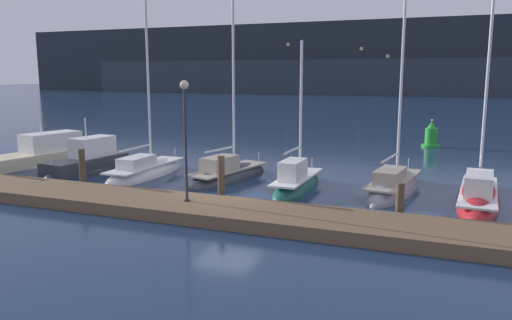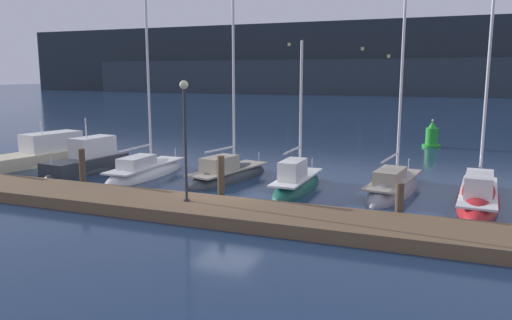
{
  "view_description": "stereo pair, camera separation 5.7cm",
  "coord_description": "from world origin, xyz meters",
  "px_view_note": "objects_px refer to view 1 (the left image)",
  "views": [
    {
      "loc": [
        8.34,
        -17.92,
        5.13
      ],
      "look_at": [
        0.0,
        3.27,
        1.2
      ],
      "focal_mm": 35.0,
      "sensor_mm": 36.0,
      "label": 1
    },
    {
      "loc": [
        8.4,
        -17.9,
        5.13
      ],
      "look_at": [
        0.0,
        3.27,
        1.2
      ],
      "focal_mm": 35.0,
      "sensor_mm": 36.0,
      "label": 2
    }
  ],
  "objects_px": {
    "sailboat_berth_6": "(393,190)",
    "rowboat_adrift": "(60,140)",
    "sailboat_berth_5": "(297,186)",
    "sailboat_berth_3": "(145,174)",
    "sailboat_berth_7": "(478,199)",
    "sailboat_berth_4": "(228,177)",
    "motorboat_berth_1": "(43,158)",
    "dock_lamppost": "(185,122)",
    "channel_buoy": "(431,137)",
    "motorboat_berth_2": "(87,166)"
  },
  "relations": [
    {
      "from": "motorboat_berth_2",
      "to": "dock_lamppost",
      "type": "bearing_deg",
      "value": -29.73
    },
    {
      "from": "motorboat_berth_1",
      "to": "sailboat_berth_5",
      "type": "xyz_separation_m",
      "value": [
        15.67,
        -0.98,
        -0.17
      ]
    },
    {
      "from": "motorboat_berth_1",
      "to": "sailboat_berth_6",
      "type": "distance_m",
      "value": 19.78
    },
    {
      "from": "motorboat_berth_2",
      "to": "sailboat_berth_5",
      "type": "distance_m",
      "value": 11.59
    },
    {
      "from": "sailboat_berth_6",
      "to": "sailboat_berth_5",
      "type": "bearing_deg",
      "value": -164.43
    },
    {
      "from": "sailboat_berth_4",
      "to": "dock_lamppost",
      "type": "distance_m",
      "value": 6.91
    },
    {
      "from": "sailboat_berth_3",
      "to": "sailboat_berth_6",
      "type": "distance_m",
      "value": 12.22
    },
    {
      "from": "sailboat_berth_4",
      "to": "channel_buoy",
      "type": "relative_size",
      "value": 5.03
    },
    {
      "from": "motorboat_berth_2",
      "to": "sailboat_berth_6",
      "type": "bearing_deg",
      "value": 4.42
    },
    {
      "from": "sailboat_berth_4",
      "to": "rowboat_adrift",
      "type": "height_order",
      "value": "sailboat_berth_4"
    },
    {
      "from": "sailboat_berth_7",
      "to": "dock_lamppost",
      "type": "relative_size",
      "value": 2.02
    },
    {
      "from": "motorboat_berth_1",
      "to": "sailboat_berth_6",
      "type": "relative_size",
      "value": 0.84
    },
    {
      "from": "sailboat_berth_5",
      "to": "dock_lamppost",
      "type": "bearing_deg",
      "value": -117.82
    },
    {
      "from": "sailboat_berth_6",
      "to": "rowboat_adrift",
      "type": "xyz_separation_m",
      "value": [
        -26.4,
        8.32,
        -0.09
      ]
    },
    {
      "from": "dock_lamppost",
      "to": "rowboat_adrift",
      "type": "distance_m",
      "value": 24.66
    },
    {
      "from": "sailboat_berth_4",
      "to": "dock_lamppost",
      "type": "bearing_deg",
      "value": -79.84
    },
    {
      "from": "sailboat_berth_4",
      "to": "sailboat_berth_7",
      "type": "height_order",
      "value": "sailboat_berth_4"
    },
    {
      "from": "sailboat_berth_3",
      "to": "motorboat_berth_1",
      "type": "bearing_deg",
      "value": 173.39
    },
    {
      "from": "sailboat_berth_6",
      "to": "rowboat_adrift",
      "type": "bearing_deg",
      "value": 162.51
    },
    {
      "from": "motorboat_berth_2",
      "to": "rowboat_adrift",
      "type": "relative_size",
      "value": 2.21
    },
    {
      "from": "motorboat_berth_2",
      "to": "channel_buoy",
      "type": "height_order",
      "value": "motorboat_berth_2"
    },
    {
      "from": "sailboat_berth_3",
      "to": "sailboat_berth_7",
      "type": "bearing_deg",
      "value": 1.55
    },
    {
      "from": "motorboat_berth_2",
      "to": "sailboat_berth_3",
      "type": "xyz_separation_m",
      "value": [
        3.52,
        0.17,
        -0.19
      ]
    },
    {
      "from": "motorboat_berth_1",
      "to": "dock_lamppost",
      "type": "xyz_separation_m",
      "value": [
        12.96,
        -6.12,
        3.07
      ]
    },
    {
      "from": "rowboat_adrift",
      "to": "dock_lamppost",
      "type": "bearing_deg",
      "value": -36.72
    },
    {
      "from": "sailboat_berth_6",
      "to": "dock_lamppost",
      "type": "distance_m",
      "value": 9.84
    },
    {
      "from": "sailboat_berth_4",
      "to": "channel_buoy",
      "type": "distance_m",
      "value": 17.89
    },
    {
      "from": "sailboat_berth_3",
      "to": "dock_lamppost",
      "type": "bearing_deg",
      "value": -44.37
    },
    {
      "from": "sailboat_berth_3",
      "to": "sailboat_berth_7",
      "type": "height_order",
      "value": "sailboat_berth_3"
    },
    {
      "from": "motorboat_berth_2",
      "to": "sailboat_berth_6",
      "type": "xyz_separation_m",
      "value": [
        15.7,
        1.21,
        -0.2
      ]
    },
    {
      "from": "sailboat_berth_4",
      "to": "motorboat_berth_1",
      "type": "bearing_deg",
      "value": 179.36
    },
    {
      "from": "dock_lamppost",
      "to": "rowboat_adrift",
      "type": "height_order",
      "value": "dock_lamppost"
    },
    {
      "from": "dock_lamppost",
      "to": "sailboat_berth_7",
      "type": "bearing_deg",
      "value": 28.99
    },
    {
      "from": "motorboat_berth_1",
      "to": "sailboat_berth_7",
      "type": "distance_m",
      "value": 23.19
    },
    {
      "from": "sailboat_berth_3",
      "to": "motorboat_berth_2",
      "type": "bearing_deg",
      "value": -177.2
    },
    {
      "from": "sailboat_berth_5",
      "to": "dock_lamppost",
      "type": "xyz_separation_m",
      "value": [
        -2.71,
        -5.14,
        3.24
      ]
    },
    {
      "from": "sailboat_berth_7",
      "to": "rowboat_adrift",
      "type": "xyz_separation_m",
      "value": [
        -29.8,
        8.94,
        -0.12
      ]
    },
    {
      "from": "motorboat_berth_2",
      "to": "sailboat_berth_6",
      "type": "distance_m",
      "value": 15.75
    },
    {
      "from": "sailboat_berth_7",
      "to": "sailboat_berth_4",
      "type": "bearing_deg",
      "value": 178.35
    },
    {
      "from": "sailboat_berth_5",
      "to": "sailboat_berth_6",
      "type": "relative_size",
      "value": 0.78
    },
    {
      "from": "motorboat_berth_2",
      "to": "channel_buoy",
      "type": "xyz_separation_m",
      "value": [
        16.62,
        16.47,
        0.44
      ]
    },
    {
      "from": "sailboat_berth_4",
      "to": "sailboat_berth_5",
      "type": "relative_size",
      "value": 1.37
    },
    {
      "from": "sailboat_berth_5",
      "to": "dock_lamppost",
      "type": "height_order",
      "value": "sailboat_berth_5"
    },
    {
      "from": "sailboat_berth_5",
      "to": "sailboat_berth_6",
      "type": "bearing_deg",
      "value": 15.57
    },
    {
      "from": "sailboat_berth_7",
      "to": "channel_buoy",
      "type": "xyz_separation_m",
      "value": [
        -2.48,
        15.88,
        0.61
      ]
    },
    {
      "from": "dock_lamppost",
      "to": "motorboat_berth_1",
      "type": "bearing_deg",
      "value": 154.71
    },
    {
      "from": "channel_buoy",
      "to": "rowboat_adrift",
      "type": "bearing_deg",
      "value": -165.75
    },
    {
      "from": "channel_buoy",
      "to": "motorboat_berth_1",
      "type": "bearing_deg",
      "value": -143.31
    },
    {
      "from": "sailboat_berth_3",
      "to": "rowboat_adrift",
      "type": "xyz_separation_m",
      "value": [
        -14.22,
        9.36,
        -0.11
      ]
    },
    {
      "from": "sailboat_berth_3",
      "to": "channel_buoy",
      "type": "relative_size",
      "value": 5.33
    }
  ]
}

